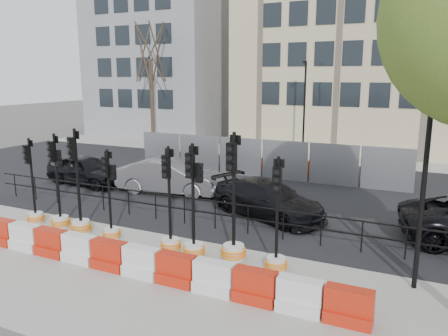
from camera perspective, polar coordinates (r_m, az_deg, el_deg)
The scene contains 23 objects.
ground at distance 14.60m, azimuth -7.56°, elevation -8.70°, with size 120.00×120.00×0.00m, color #51514C.
sidewalk_near at distance 12.38m, azimuth -15.23°, elevation -12.89°, with size 40.00×6.00×0.02m, color gray.
road at distance 20.55m, azimuth 3.00°, elevation -2.44°, with size 40.00×14.00×0.03m, color black.
sidewalk_far at distance 28.90m, azimuth 9.76°, elevation 1.61°, with size 40.00×4.00×0.02m, color gray.
building_grey at distance 39.78m, azimuth -7.82°, elevation 14.58°, with size 11.00×9.06×14.00m.
building_cream at distance 34.10m, azimuth 16.57°, elevation 18.03°, with size 15.00×10.06×18.00m.
kerb_railing at distance 15.35m, azimuth -5.21°, elevation -4.90°, with size 18.00×0.04×1.00m.
heras_fencing at distance 23.04m, azimuth 4.44°, elevation 0.90°, with size 14.33×1.72×2.00m.
lamp_post_far at distance 27.40m, azimuth 10.44°, elevation 7.80°, with size 0.12×0.56×6.00m.
lamp_post_near at distance 11.10m, azimuth 24.90°, elevation 0.96°, with size 0.12×0.56×6.00m.
tree_bare_far at distance 32.70m, azimuth -9.59°, elevation 14.50°, with size 2.00×2.00×9.00m.
barrier_row at distance 12.38m, azimuth -14.72°, elevation -11.07°, with size 13.60×0.50×0.80m.
traffic_signal_a at distance 16.84m, azimuth -23.52°, elevation -4.55°, with size 0.60×0.60×3.04m.
traffic_signal_b at distance 15.95m, azimuth -20.72°, elevation -4.65°, with size 0.64×0.64×3.26m.
traffic_signal_c at distance 15.22m, azimuth -18.34°, elevation -5.48°, with size 0.69×0.69×3.49m.
traffic_signal_d at distance 14.39m, azimuth -14.58°, elevation -6.37°, with size 0.57×0.57×2.91m.
traffic_signal_e at distance 13.11m, azimuth -7.06°, elevation -8.07°, with size 0.62×0.62×3.17m.
traffic_signal_f at distance 12.60m, azimuth -3.98°, elevation -8.20°, with size 0.65×0.65×3.31m.
traffic_signal_g at distance 12.40m, azimuth 1.24°, elevation -8.68°, with size 0.72×0.72×3.65m.
traffic_signal_h at distance 11.86m, azimuth 6.83°, elevation -10.34°, with size 0.61×0.61×3.12m.
car_a at distance 21.82m, azimuth -17.52°, elevation -0.25°, with size 4.32×2.05×1.43m, color black.
car_b at distance 19.40m, azimuth -7.03°, elevation -1.09°, with size 4.86×2.22×1.55m, color #525156.
car_c at distance 16.18m, azimuth 5.78°, elevation -4.07°, with size 5.00×3.50×1.34m, color black.
Camera 1 is at (7.47, -11.45, 5.13)m, focal length 35.00 mm.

